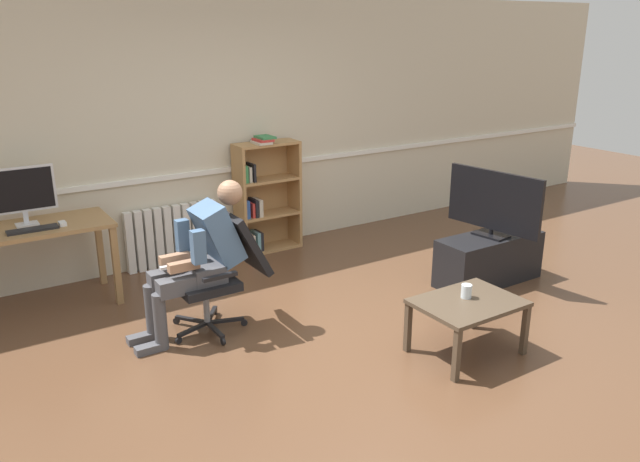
{
  "coord_description": "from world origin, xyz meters",
  "views": [
    {
      "loc": [
        -2.61,
        -3.41,
        2.36
      ],
      "look_at": [
        0.15,
        0.85,
        0.7
      ],
      "focal_mm": 35.04,
      "sensor_mm": 36.0,
      "label": 1
    }
  ],
  "objects_px": {
    "radiator": "(173,235)",
    "office_chair": "(223,267)",
    "tv_screen": "(494,202)",
    "keyboard": "(33,230)",
    "coffee_table": "(468,307)",
    "person_seated": "(199,256)",
    "computer_mouse": "(62,224)",
    "tv_stand": "(489,259)",
    "computer_desk": "(28,239)",
    "bookshelf": "(263,198)",
    "drinking_glass": "(466,291)",
    "imac_monitor": "(22,192)"
  },
  "relations": [
    {
      "from": "radiator",
      "to": "office_chair",
      "type": "relative_size",
      "value": 1.01
    },
    {
      "from": "office_chair",
      "to": "tv_screen",
      "type": "height_order",
      "value": "tv_screen"
    },
    {
      "from": "keyboard",
      "to": "tv_screen",
      "type": "height_order",
      "value": "tv_screen"
    },
    {
      "from": "office_chair",
      "to": "coffee_table",
      "type": "relative_size",
      "value": 1.25
    },
    {
      "from": "tv_screen",
      "to": "radiator",
      "type": "bearing_deg",
      "value": 40.47
    },
    {
      "from": "office_chair",
      "to": "person_seated",
      "type": "bearing_deg",
      "value": -90.0
    },
    {
      "from": "computer_mouse",
      "to": "office_chair",
      "type": "height_order",
      "value": "office_chair"
    },
    {
      "from": "tv_screen",
      "to": "coffee_table",
      "type": "xyz_separation_m",
      "value": [
        -1.2,
        -0.88,
        -0.43
      ]
    },
    {
      "from": "tv_stand",
      "to": "tv_screen",
      "type": "height_order",
      "value": "tv_screen"
    },
    {
      "from": "computer_mouse",
      "to": "coffee_table",
      "type": "relative_size",
      "value": 0.13
    },
    {
      "from": "tv_stand",
      "to": "computer_desk",
      "type": "bearing_deg",
      "value": 155.53
    },
    {
      "from": "computer_desk",
      "to": "coffee_table",
      "type": "xyz_separation_m",
      "value": [
        2.58,
        -2.6,
        -0.28
      ]
    },
    {
      "from": "computer_desk",
      "to": "bookshelf",
      "type": "distance_m",
      "value": 2.43
    },
    {
      "from": "coffee_table",
      "to": "tv_screen",
      "type": "bearing_deg",
      "value": 36.34
    },
    {
      "from": "computer_desk",
      "to": "radiator",
      "type": "bearing_deg",
      "value": 15.6
    },
    {
      "from": "tv_stand",
      "to": "tv_screen",
      "type": "bearing_deg",
      "value": 8.05
    },
    {
      "from": "tv_screen",
      "to": "office_chair",
      "type": "bearing_deg",
      "value": 70.19
    },
    {
      "from": "computer_mouse",
      "to": "tv_screen",
      "type": "bearing_deg",
      "value": -24.47
    },
    {
      "from": "computer_mouse",
      "to": "office_chair",
      "type": "relative_size",
      "value": 0.1
    },
    {
      "from": "drinking_glass",
      "to": "tv_stand",
      "type": "bearing_deg",
      "value": 35.34
    },
    {
      "from": "computer_mouse",
      "to": "person_seated",
      "type": "relative_size",
      "value": 0.08
    },
    {
      "from": "keyboard",
      "to": "office_chair",
      "type": "xyz_separation_m",
      "value": [
        1.22,
        -1.05,
        -0.25
      ]
    },
    {
      "from": "computer_mouse",
      "to": "radiator",
      "type": "relative_size",
      "value": 0.1
    },
    {
      "from": "computer_desk",
      "to": "coffee_table",
      "type": "distance_m",
      "value": 3.68
    },
    {
      "from": "imac_monitor",
      "to": "tv_screen",
      "type": "distance_m",
      "value": 4.18
    },
    {
      "from": "bookshelf",
      "to": "radiator",
      "type": "xyz_separation_m",
      "value": [
        -1.01,
        0.1,
        -0.27
      ]
    },
    {
      "from": "person_seated",
      "to": "tv_screen",
      "type": "relative_size",
      "value": 1.25
    },
    {
      "from": "tv_screen",
      "to": "drinking_glass",
      "type": "relative_size",
      "value": 9.44
    },
    {
      "from": "keyboard",
      "to": "person_seated",
      "type": "xyz_separation_m",
      "value": [
        1.03,
        -1.05,
        -0.11
      ]
    },
    {
      "from": "keyboard",
      "to": "tv_screen",
      "type": "xyz_separation_m",
      "value": [
        3.76,
        -1.58,
        0.03
      ]
    },
    {
      "from": "keyboard",
      "to": "office_chair",
      "type": "distance_m",
      "value": 1.63
    },
    {
      "from": "radiator",
      "to": "coffee_table",
      "type": "distance_m",
      "value": 3.22
    },
    {
      "from": "bookshelf",
      "to": "tv_stand",
      "type": "bearing_deg",
      "value": -55.67
    },
    {
      "from": "computer_desk",
      "to": "computer_mouse",
      "type": "bearing_deg",
      "value": -24.31
    },
    {
      "from": "bookshelf",
      "to": "tv_stand",
      "type": "xyz_separation_m",
      "value": [
        1.38,
        -2.01,
        -0.35
      ]
    },
    {
      "from": "office_chair",
      "to": "coffee_table",
      "type": "distance_m",
      "value": 1.95
    },
    {
      "from": "bookshelf",
      "to": "tv_screen",
      "type": "relative_size",
      "value": 1.29
    },
    {
      "from": "tv_screen",
      "to": "coffee_table",
      "type": "height_order",
      "value": "tv_screen"
    },
    {
      "from": "radiator",
      "to": "tv_stand",
      "type": "height_order",
      "value": "radiator"
    },
    {
      "from": "person_seated",
      "to": "drinking_glass",
      "type": "bearing_deg",
      "value": 48.82
    },
    {
      "from": "bookshelf",
      "to": "tv_screen",
      "type": "distance_m",
      "value": 2.45
    },
    {
      "from": "computer_desk",
      "to": "keyboard",
      "type": "bearing_deg",
      "value": -79.55
    },
    {
      "from": "tv_stand",
      "to": "drinking_glass",
      "type": "relative_size",
      "value": 10.4
    },
    {
      "from": "computer_desk",
      "to": "person_seated",
      "type": "distance_m",
      "value": 1.59
    },
    {
      "from": "imac_monitor",
      "to": "tv_stand",
      "type": "height_order",
      "value": "imac_monitor"
    },
    {
      "from": "computer_desk",
      "to": "bookshelf",
      "type": "bearing_deg",
      "value": 6.92
    },
    {
      "from": "imac_monitor",
      "to": "tv_screen",
      "type": "relative_size",
      "value": 0.55
    },
    {
      "from": "radiator",
      "to": "person_seated",
      "type": "bearing_deg",
      "value": -102.16
    },
    {
      "from": "radiator",
      "to": "tv_stand",
      "type": "xyz_separation_m",
      "value": [
        2.39,
        -2.11,
        -0.08
      ]
    },
    {
      "from": "tv_stand",
      "to": "drinking_glass",
      "type": "bearing_deg",
      "value": -144.66
    }
  ]
}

